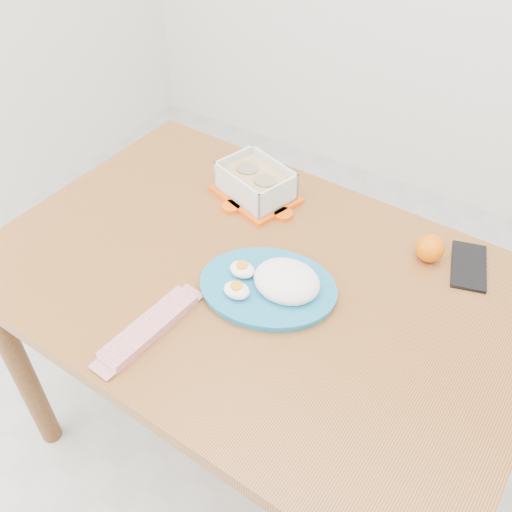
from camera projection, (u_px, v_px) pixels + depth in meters
The scene contains 6 objects.
dining_table at pixel (256, 304), 1.34m from camera, with size 1.25×0.86×0.75m.
food_container at pixel (256, 183), 1.46m from camera, with size 0.24×0.21×0.09m.
orange_fruit at pixel (430, 248), 1.29m from camera, with size 0.06×0.06×0.06m, color #E94C04.
rice_plate at pixel (274, 283), 1.22m from camera, with size 0.37×0.37×0.08m.
candy_bar at pixel (150, 327), 1.15m from camera, with size 0.23×0.06×0.02m, color #B20918.
smartphone at pixel (469, 266), 1.29m from camera, with size 0.08×0.15×0.01m, color black.
Camera 1 is at (0.29, -0.56, 1.66)m, focal length 40.00 mm.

